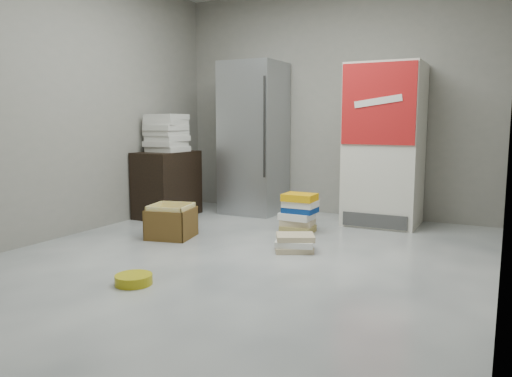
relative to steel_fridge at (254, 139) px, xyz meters
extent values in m
plane|color=silver|center=(0.90, -2.13, -0.95)|extent=(5.00, 5.00, 0.00)
cube|color=gray|center=(0.90, 0.37, 0.45)|extent=(4.00, 0.04, 2.80)
cube|color=gray|center=(-1.10, -2.13, 0.45)|extent=(0.04, 5.00, 2.80)
cube|color=gray|center=(2.90, -2.13, 0.45)|extent=(0.04, 5.00, 2.80)
cube|color=#A5A8AE|center=(0.00, 0.00, 0.00)|extent=(0.70, 0.70, 1.90)
cylinder|color=#333333|center=(0.32, -0.36, 0.15)|extent=(0.02, 0.02, 1.19)
cube|color=silver|center=(1.65, 0.00, -0.05)|extent=(0.80, 0.70, 1.80)
cube|color=red|center=(1.65, -0.36, 0.40)|extent=(0.78, 0.02, 0.85)
cube|color=white|center=(1.65, -0.37, 0.43)|extent=(0.50, 0.01, 0.14)
cube|color=#3F3F3F|center=(1.65, -0.36, -0.85)|extent=(0.70, 0.02, 0.15)
cube|color=black|center=(-0.83, -0.73, -0.55)|extent=(0.50, 0.80, 0.80)
cube|color=silver|center=(-0.81, -0.72, -0.12)|extent=(0.41, 0.41, 0.06)
cube|color=silver|center=(-0.83, -0.74, -0.05)|extent=(0.40, 0.40, 0.06)
cube|color=silver|center=(-0.82, -0.72, 0.01)|extent=(0.43, 0.43, 0.06)
cube|color=silver|center=(-0.83, -0.73, 0.08)|extent=(0.43, 0.43, 0.06)
cube|color=silver|center=(-0.82, -0.74, 0.14)|extent=(0.42, 0.42, 0.06)
cube|color=silver|center=(-0.83, -0.73, 0.21)|extent=(0.42, 0.42, 0.06)
cube|color=silver|center=(-0.83, -0.72, 0.27)|extent=(0.40, 0.40, 0.06)
cube|color=#9E8C4B|center=(0.95, -0.83, -0.91)|extent=(0.34, 0.27, 0.07)
cube|color=#C5B18A|center=(0.94, -0.81, -0.85)|extent=(0.36, 0.29, 0.07)
cube|color=white|center=(0.94, -0.83, -0.78)|extent=(0.34, 0.27, 0.07)
cube|color=navy|center=(0.97, -0.81, -0.71)|extent=(0.34, 0.27, 0.06)
cube|color=white|center=(0.97, -0.82, -0.65)|extent=(0.34, 0.27, 0.07)
cube|color=#EAA60B|center=(0.97, -0.83, -0.57)|extent=(0.33, 0.26, 0.08)
cube|color=#C5B18A|center=(1.22, -1.58, -0.92)|extent=(0.42, 0.39, 0.05)
cube|color=white|center=(1.22, -1.58, -0.87)|extent=(0.40, 0.36, 0.05)
cube|color=#C5B18A|center=(1.23, -1.57, -0.82)|extent=(0.42, 0.39, 0.05)
cube|color=yellow|center=(-0.10, -1.65, -0.94)|extent=(0.47, 0.47, 0.01)
cube|color=brown|center=(-0.14, -1.45, -0.80)|extent=(0.41, 0.10, 0.30)
cube|color=brown|center=(-0.05, -1.85, -0.80)|extent=(0.41, 0.10, 0.30)
cube|color=brown|center=(-0.29, -1.69, -0.80)|extent=(0.10, 0.41, 0.30)
cube|color=brown|center=(0.10, -1.60, -0.80)|extent=(0.10, 0.41, 0.30)
cube|color=yellow|center=(-0.14, -1.47, -0.78)|extent=(0.38, 0.10, 0.34)
cube|color=yellow|center=(-0.05, -1.83, -0.78)|extent=(0.38, 0.10, 0.34)
cube|color=yellow|center=(-0.28, -1.69, -0.78)|extent=(0.10, 0.38, 0.34)
cube|color=yellow|center=(0.09, -1.61, -0.78)|extent=(0.10, 0.38, 0.34)
cylinder|color=#B8AB13|center=(0.54, -2.97, -0.91)|extent=(0.30, 0.30, 0.07)
camera|label=1|loc=(2.91, -5.67, 0.22)|focal=35.00mm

